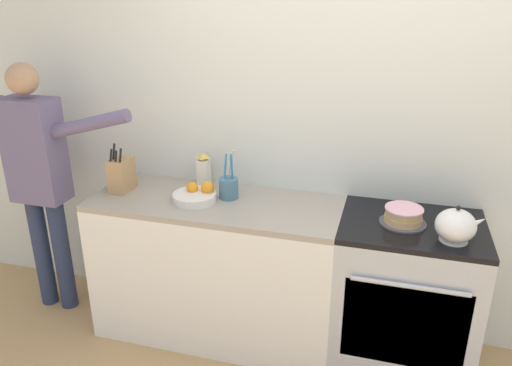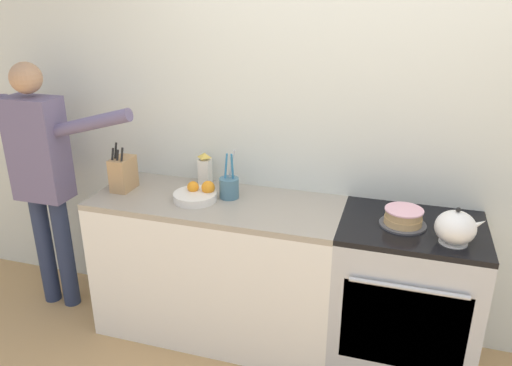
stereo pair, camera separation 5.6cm
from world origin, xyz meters
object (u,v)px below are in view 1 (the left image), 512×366
(layer_cake, at_px, (403,216))
(tea_kettle, at_px, (456,226))
(person_baker, at_px, (39,170))
(utensil_crock, at_px, (229,187))
(milk_carton, at_px, (204,170))
(knife_block, at_px, (122,174))
(stove_range, at_px, (404,296))
(fruit_bowl, at_px, (196,195))

(layer_cake, relative_size, tea_kettle, 1.02)
(layer_cake, xyz_separation_m, person_baker, (-2.22, -0.03, 0.05))
(utensil_crock, bearing_deg, milk_carton, 146.03)
(knife_block, distance_m, utensil_crock, 0.67)
(stove_range, distance_m, milk_carton, 1.40)
(tea_kettle, bearing_deg, layer_cake, 152.58)
(layer_cake, bearing_deg, utensil_crock, 175.40)
(utensil_crock, height_order, fruit_bowl, utensil_crock)
(tea_kettle, bearing_deg, person_baker, 177.79)
(layer_cake, xyz_separation_m, tea_kettle, (0.25, -0.13, 0.04))
(knife_block, bearing_deg, stove_range, 0.07)
(layer_cake, distance_m, milk_carton, 1.23)
(stove_range, bearing_deg, milk_carton, 170.55)
(tea_kettle, xyz_separation_m, knife_block, (-1.91, 0.14, 0.02))
(utensil_crock, bearing_deg, tea_kettle, -9.48)
(tea_kettle, xyz_separation_m, fruit_bowl, (-1.41, 0.12, -0.05))
(utensil_crock, bearing_deg, knife_block, -174.03)
(milk_carton, bearing_deg, tea_kettle, -13.55)
(knife_block, relative_size, person_baker, 0.18)
(stove_range, height_order, knife_block, knife_block)
(utensil_crock, distance_m, milk_carton, 0.26)
(stove_range, distance_m, tea_kettle, 0.58)
(stove_range, distance_m, layer_cake, 0.50)
(stove_range, relative_size, person_baker, 0.54)
(layer_cake, height_order, milk_carton, milk_carton)
(utensil_crock, bearing_deg, person_baker, -174.76)
(person_baker, bearing_deg, layer_cake, -11.63)
(knife_block, relative_size, milk_carton, 1.39)
(tea_kettle, relative_size, utensil_crock, 0.81)
(layer_cake, height_order, person_baker, person_baker)
(tea_kettle, xyz_separation_m, milk_carton, (-1.46, 0.35, 0.02))
(layer_cake, relative_size, milk_carton, 1.14)
(stove_range, xyz_separation_m, knife_block, (-1.72, -0.00, 0.56))
(knife_block, bearing_deg, fruit_bowl, -2.55)
(layer_cake, height_order, tea_kettle, tea_kettle)
(person_baker, bearing_deg, fruit_bowl, -11.33)
(utensil_crock, bearing_deg, fruit_bowl, -151.90)
(layer_cake, distance_m, knife_block, 1.66)
(utensil_crock, bearing_deg, stove_range, -3.66)
(utensil_crock, height_order, person_baker, person_baker)
(knife_block, distance_m, milk_carton, 0.50)
(layer_cake, relative_size, fruit_bowl, 0.95)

